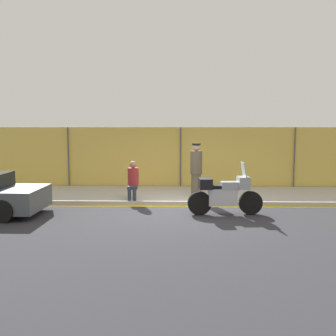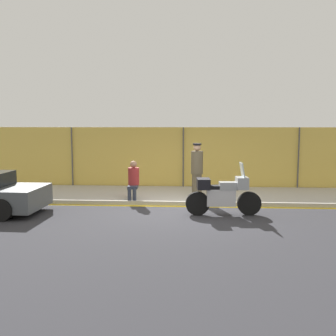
% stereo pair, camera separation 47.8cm
% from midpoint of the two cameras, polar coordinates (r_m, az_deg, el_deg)
% --- Properties ---
extents(ground_plane, '(120.00, 120.00, 0.00)m').
position_cam_midpoint_polar(ground_plane, '(11.81, 0.78, -6.35)').
color(ground_plane, '#2D2D33').
extents(sidewalk, '(33.06, 3.07, 0.14)m').
position_cam_midpoint_polar(sidewalk, '(14.10, 0.89, -3.93)').
color(sidewalk, '#ADA89E').
rests_on(sidewalk, ground_plane).
extents(curb_paint_stripe, '(33.06, 0.18, 0.01)m').
position_cam_midpoint_polar(curb_paint_stripe, '(12.52, 0.82, -5.58)').
color(curb_paint_stripe, gold).
rests_on(curb_paint_stripe, ground_plane).
extents(storefront_fence, '(31.40, 0.16, 2.47)m').
position_cam_midpoint_polar(storefront_fence, '(15.55, 0.96, 1.39)').
color(storefront_fence, gold).
rests_on(storefront_fence, ground_plane).
extents(motorcycle, '(2.17, 0.59, 1.52)m').
position_cam_midpoint_polar(motorcycle, '(11.39, 7.02, -3.70)').
color(motorcycle, black).
rests_on(motorcycle, ground_plane).
extents(officer_standing, '(0.41, 0.41, 1.81)m').
position_cam_midpoint_polar(officer_standing, '(13.44, 3.09, -0.18)').
color(officer_standing, brown).
rests_on(officer_standing, sidewalk).
extents(person_seated_on_curb, '(0.37, 0.65, 1.25)m').
position_cam_midpoint_polar(person_seated_on_curb, '(13.04, -6.15, -1.47)').
color(person_seated_on_curb, '#2D3342').
rests_on(person_seated_on_curb, sidewalk).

